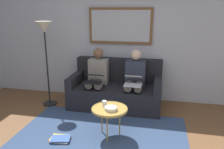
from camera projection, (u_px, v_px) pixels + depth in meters
name	position (u px, v px, depth m)	size (l,w,h in m)	color
wall_rear	(121.00, 38.00, 4.76)	(6.00, 0.12, 2.60)	#B7BCC6
area_rug	(100.00, 136.00, 3.46)	(2.60, 1.80, 0.01)	#33476B
couch	(116.00, 90.00, 4.57)	(1.77, 0.90, 0.90)	black
framed_mirror	(120.00, 26.00, 4.60)	(1.29, 0.05, 0.72)	brown
coffee_table	(110.00, 109.00, 3.37)	(0.54, 0.54, 0.47)	tan
cup	(104.00, 104.00, 3.42)	(0.07, 0.07, 0.09)	silver
bowl	(111.00, 109.00, 3.30)	(0.18, 0.18, 0.05)	beige
person_left	(135.00, 78.00, 4.35)	(0.38, 0.58, 1.14)	#2D3342
laptop_silver	(133.00, 80.00, 4.13)	(0.31, 0.38, 0.17)	silver
person_right	(97.00, 76.00, 4.50)	(0.38, 0.58, 1.14)	gray
laptop_black	(94.00, 78.00, 4.27)	(0.33, 0.34, 0.15)	black
magazine_stack	(60.00, 139.00, 3.37)	(0.34, 0.27, 0.04)	red
standing_lamp	(45.00, 37.00, 4.30)	(0.32, 0.32, 1.66)	black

